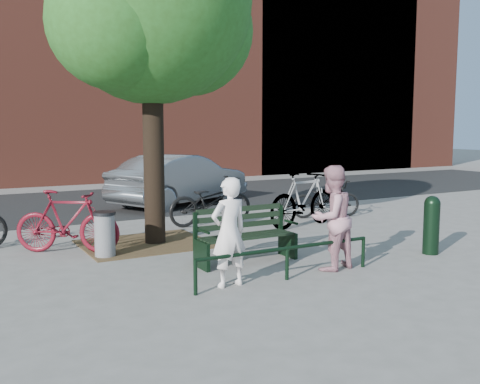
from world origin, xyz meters
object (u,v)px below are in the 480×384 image
park_bench (244,234)px  parked_car (181,180)px  bicycle_c (211,201)px  person_left (229,232)px  bollard (431,223)px  litter_bin (105,234)px  person_right (331,218)px

park_bench → parked_car: 6.99m
park_bench → bicycle_c: bearing=72.6°
person_left → park_bench: bearing=-134.1°
park_bench → bollard: 3.41m
bollard → litter_bin: bollard is taller
bicycle_c → parked_car: size_ratio=0.46×
bollard → bicycle_c: (-2.14, 4.58, -0.01)m
person_right → bicycle_c: (0.11, 4.53, -0.28)m
park_bench → person_left: 1.48m
person_right → bollard: person_right is taller
person_left → parked_car: person_left is taller
person_left → person_right: 1.85m
person_right → parked_car: bearing=-105.6°
litter_bin → parked_car: parked_car is taller
person_left → bicycle_c: person_left is taller
person_left → litter_bin: (-1.07, 2.61, -0.38)m
park_bench → person_right: person_right is taller
litter_bin → bicycle_c: (3.03, 1.92, 0.15)m
bollard → parked_car: parked_car is taller
park_bench → bollard: bearing=-20.2°
bollard → bicycle_c: 5.06m
park_bench → person_right: size_ratio=1.04×
bicycle_c → park_bench: bearing=161.7°
person_left → bollard: person_left is taller
person_left → parked_car: bearing=-114.1°
person_right → litter_bin: size_ratio=2.08×
parked_car → bicycle_c: bearing=144.0°
person_left → parked_car: 8.32m
person_right → parked_car: (0.79, 7.89, -0.09)m
park_bench → person_left: bearing=-128.6°
person_left → bicycle_c: 4.95m
litter_bin → person_right: bearing=-41.8°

